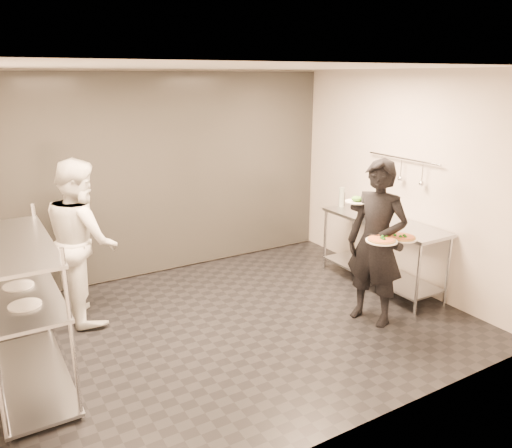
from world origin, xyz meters
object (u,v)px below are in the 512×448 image
pizza_plate_far (402,237)px  salad_plate (357,200)px  pass_rack (22,306)px  pizza_plate_near (382,240)px  pos_monitor (370,212)px  prep_counter (382,241)px  bottle_clear (368,205)px  bottle_dark (343,200)px  chef (82,240)px  bottle_green (342,197)px  waiter (376,243)px

pizza_plate_far → salad_plate: size_ratio=1.24×
pass_rack → pizza_plate_near: (3.39, -0.91, 0.30)m
pos_monitor → pizza_plate_near: bearing=-128.0°
prep_counter → bottle_clear: bottle_clear is taller
prep_counter → bottle_dark: 0.89m
salad_plate → bottle_dark: size_ratio=1.26×
prep_counter → salad_plate: salad_plate is taller
chef → bottle_green: chef is taller
bottle_green → pos_monitor: bearing=-96.7°
pass_rack → chef: 1.35m
waiter → bottle_green: 1.66m
chef → pos_monitor: size_ratio=7.44×
prep_counter → salad_plate: (-0.87, -0.42, 0.76)m
pos_monitor → bottle_clear: bearing=51.5°
waiter → bottle_green: bearing=133.7°
pass_rack → chef: bearing=55.0°
bottle_clear → pass_rack: bearing=-174.8°
chef → waiter: bearing=-125.1°
chef → pizza_plate_near: chef is taller
prep_counter → waiter: (-0.78, -0.68, 0.31)m
pizza_plate_near → salad_plate: (0.07, 0.49, 0.32)m
pos_monitor → bottle_dark: size_ratio=1.23×
pass_rack → salad_plate: 3.54m
waiter → pizza_plate_near: (-0.16, -0.23, 0.13)m
pizza_plate_far → bottle_dark: 1.82m
pass_rack → prep_counter: pass_rack is taller
pizza_plate_near → bottle_clear: bottle_clear is taller
pass_rack → prep_counter: (4.33, 0.00, -0.14)m
bottle_dark → pass_rack: bearing=-169.5°
salad_plate → bottle_clear: 1.31m
pizza_plate_near → waiter: bearing=55.0°
bottle_clear → bottle_green: bearing=108.5°
prep_counter → bottle_green: bearing=93.0°
prep_counter → pos_monitor: bearing=131.8°
pizza_plate_near → bottle_dark: bearing=61.7°
waiter → salad_plate: 0.53m
pizza_plate_far → bottle_green: bearing=70.8°
prep_counter → pass_rack: bearing=-180.0°
bottle_green → bottle_dark: bottle_green is taller
chef → pizza_plate_near: bearing=-130.0°
pizza_plate_near → bottle_dark: (0.92, 1.71, -0.05)m
salad_plate → bottle_green: (0.83, 1.22, -0.32)m
pos_monitor → bottle_clear: size_ratio=1.25×
bottle_dark → waiter: bearing=-117.2°
pos_monitor → bottle_green: size_ratio=0.89×
chef → pass_rack: bearing=142.5°
prep_counter → waiter: size_ratio=0.96×
waiter → chef: (-2.78, 1.77, -0.00)m
pizza_plate_far → salad_plate: salad_plate is taller
prep_counter → waiter: bearing=-138.9°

